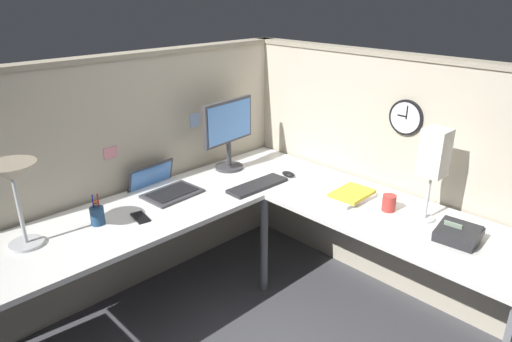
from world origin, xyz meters
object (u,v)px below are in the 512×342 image
Objects in this scene: computer_mouse at (288,174)px; desk_lamp_paper at (434,155)px; laptop at (163,187)px; cell_phone at (140,217)px; desk_lamp_dome at (13,179)px; office_phone at (459,235)px; wall_clock at (406,117)px; monitor at (228,129)px; pen_cup at (97,215)px; book_stack at (350,195)px; keyboard at (258,185)px; coffee_mug at (389,203)px.

desk_lamp_paper reaches higher than computer_mouse.
laptop is 0.39m from cell_phone.
office_phone is at bearing -43.29° from desk_lamp_dome.
wall_clock is (1.40, -0.81, 0.48)m from cell_phone.
desk_lamp_dome reaches higher than cell_phone.
wall_clock is at bearing -62.68° from monitor.
book_stack is at bearing -31.38° from pen_cup.
desk_lamp_dome reaches higher than laptop.
office_phone is at bearing -91.06° from computer_mouse.
office_phone is 0.42× the size of desk_lamp_paper.
cell_phone is at bearing 147.86° from book_stack.
keyboard reaches higher than cell_phone.
monitor is 1.20m from coffee_mug.
desk_lamp_paper reaches higher than book_stack.
computer_mouse is at bearing 88.94° from office_phone.
keyboard is 2.39× the size of pen_cup.
coffee_mug reaches higher than computer_mouse.
wall_clock is at bearing 50.96° from desk_lamp_paper.
desk_lamp_dome reaches higher than book_stack.
cell_phone is 1.72m from office_phone.
desk_lamp_dome is 2.02× the size of wall_clock.
computer_mouse is at bearing -11.00° from desk_lamp_dome.
desk_lamp_paper is (0.28, -1.36, 0.09)m from monitor.
pen_cup is at bearing -6.91° from desk_lamp_dome.
computer_mouse is 0.20× the size of desk_lamp_paper.
laptop is 0.61m from keyboard.
monitor reaches higher than pen_cup.
coffee_mug is (0.03, -0.76, 0.03)m from computer_mouse.
wall_clock is (1.97, -0.96, 0.12)m from desk_lamp_dome.
desk_lamp_dome is 2.01m from coffee_mug.
keyboard is 0.81× the size of desk_lamp_paper.
keyboard is 1.11m from desk_lamp_paper.
desk_lamp_dome is 4.64× the size of coffee_mug.
cell_phone is at bearing -165.36° from monitor.
pen_cup reaches higher than laptop.
desk_lamp_dome reaches higher than keyboard.
laptop is at bearing 46.99° from cell_phone.
computer_mouse is 0.47× the size of office_phone.
pen_cup is at bearing 166.34° from keyboard.
office_phone is 2.31× the size of coffee_mug.
desk_lamp_paper is (1.71, -1.28, 0.02)m from desk_lamp_dome.
pen_cup is (-0.98, 0.25, 0.04)m from keyboard.
office_phone is (1.04, -1.37, 0.03)m from cell_phone.
desk_lamp_paper reaches higher than keyboard.
wall_clock is (0.54, -1.04, 0.19)m from monitor.
monitor is 1.18m from wall_clock.
desk_lamp_dome is 3.09× the size of cell_phone.
keyboard is at bearing 133.32° from wall_clock.
coffee_mug is (0.06, 0.44, 0.01)m from office_phone.
desk_lamp_paper reaches higher than desk_lamp_dome.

